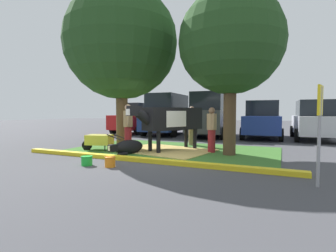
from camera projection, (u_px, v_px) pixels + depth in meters
name	position (u px, v px, depth m)	size (l,w,h in m)	color
ground_plane	(148.00, 159.00, 7.68)	(80.00, 80.00, 0.00)	#424247
grass_island	(172.00, 150.00, 9.47)	(7.43, 4.54, 0.02)	#386B28
curb_yellow	(139.00, 160.00, 7.26)	(8.63, 0.24, 0.12)	yellow
hay_bedding	(165.00, 150.00, 9.23)	(3.20, 2.40, 0.04)	tan
shade_tree_left	(121.00, 43.00, 10.01)	(4.43, 4.43, 6.36)	brown
shade_tree_right	(231.00, 42.00, 8.13)	(3.37, 3.37, 5.36)	#4C3823
cow_holstein	(171.00, 119.00, 9.18)	(1.79, 2.93, 1.62)	black
calf_lying	(128.00, 147.00, 8.54)	(0.89, 1.32, 0.48)	black
person_handler	(212.00, 129.00, 8.79)	(0.34, 0.47, 1.58)	maroon
person_visitor_near	(192.00, 124.00, 10.77)	(0.48, 0.34, 1.66)	#9E7F5B
person_visitor_far	(128.00, 125.00, 9.40)	(0.34, 0.46, 1.71)	maroon
wheelbarrow	(99.00, 140.00, 9.37)	(1.62, 0.88, 0.63)	gold
parking_sign	(320.00, 116.00, 4.73)	(0.14, 0.44, 1.91)	#99999E
bucket_green	(87.00, 160.00, 6.74)	(0.31, 0.31, 0.25)	green
bucket_orange	(110.00, 161.00, 6.54)	(0.29, 0.29, 0.27)	orange
sedan_red	(136.00, 119.00, 17.27)	(2.16, 4.47, 2.02)	red
suv_black	(168.00, 115.00, 15.87)	(2.26, 4.67, 2.52)	navy
suv_dark_grey	(211.00, 115.00, 14.71)	(2.26, 4.67, 2.52)	#3D3D42
sedan_blue	(262.00, 120.00, 13.85)	(2.16, 4.47, 2.02)	navy
sedan_silver	(315.00, 121.00, 12.94)	(2.16, 4.47, 2.02)	silver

